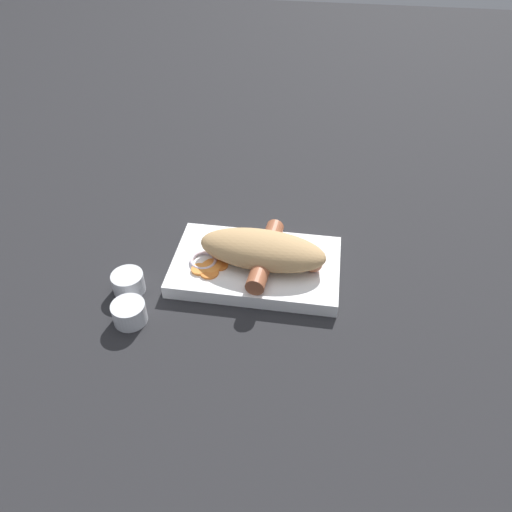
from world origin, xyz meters
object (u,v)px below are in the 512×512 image
object	(u,v)px
condiment_cup_near	(129,283)
condiment_cup_far	(130,314)
bread_roll	(262,252)
sausage	(265,256)
food_tray	(256,266)

from	to	relation	value
condiment_cup_near	condiment_cup_far	bearing A→B (deg)	110.78
condiment_cup_near	bread_roll	bearing A→B (deg)	-161.45
bread_roll	condiment_cup_near	distance (m)	0.20
bread_roll	condiment_cup_far	world-z (taller)	bread_roll
condiment_cup_near	sausage	bearing A→B (deg)	-160.95
bread_roll	sausage	distance (m)	0.01
food_tray	condiment_cup_far	xyz separation A→B (m)	(0.16, 0.12, 0.00)
food_tray	condiment_cup_near	world-z (taller)	condiment_cup_near
sausage	condiment_cup_far	distance (m)	0.21
food_tray	condiment_cup_far	size ratio (longest dim) A/B	5.38
bread_roll	condiment_cup_far	size ratio (longest dim) A/B	4.18
food_tray	condiment_cup_near	bearing A→B (deg)	20.78
bread_roll	condiment_cup_far	xyz separation A→B (m)	(0.16, 0.12, -0.03)
sausage	condiment_cup_far	bearing A→B (deg)	35.63
food_tray	condiment_cup_near	size ratio (longest dim) A/B	5.38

